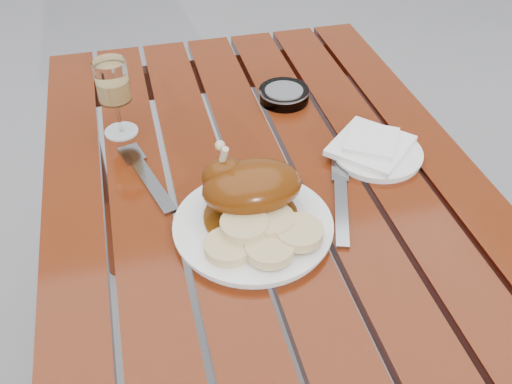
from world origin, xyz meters
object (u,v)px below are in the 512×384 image
Objects in this scene: wine_glass at (115,98)px; table at (264,306)px; side_plate at (377,153)px; ashtray at (284,95)px; dinner_plate at (253,226)px.

table is at bearing -41.19° from wine_glass.
ashtray reaches higher than side_plate.
dinner_plate is 0.40m from wine_glass.
dinner_plate reaches higher than table.
ashtray is (0.16, 0.38, 0.01)m from dinner_plate.
wine_glass is at bearing -173.75° from ashtray.
wine_glass reaches higher than table.
table is at bearing -113.23° from ashtray.
side_plate is 1.59× the size of ashtray.
dinner_plate reaches higher than side_plate.
wine_glass reaches higher than ashtray.
ashtray is (0.11, 0.26, 0.39)m from table.
dinner_plate is 0.31m from side_plate.
table is 0.44m from side_plate.
side_plate is (0.28, 0.14, -0.00)m from dinner_plate.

